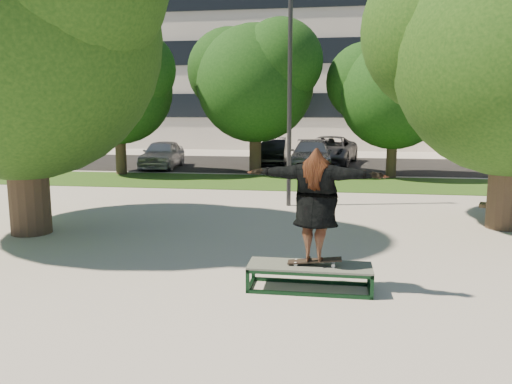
% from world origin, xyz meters
% --- Properties ---
extents(ground, '(120.00, 120.00, 0.00)m').
position_xyz_m(ground, '(0.00, 0.00, 0.00)').
color(ground, gray).
rests_on(ground, ground).
extents(grass_strip, '(30.00, 4.00, 0.02)m').
position_xyz_m(grass_strip, '(1.00, 9.50, 0.01)').
color(grass_strip, '#254F16').
rests_on(grass_strip, ground).
extents(asphalt_strip, '(40.00, 8.00, 0.01)m').
position_xyz_m(asphalt_strip, '(0.00, 16.00, 0.01)').
color(asphalt_strip, black).
rests_on(asphalt_strip, ground).
extents(tree_left, '(6.96, 5.95, 7.12)m').
position_xyz_m(tree_left, '(-4.29, 1.09, 4.42)').
color(tree_left, '#38281E').
rests_on(tree_left, ground).
extents(tree_right, '(6.24, 5.33, 6.51)m').
position_xyz_m(tree_right, '(5.92, 3.08, 4.09)').
color(tree_right, '#38281E').
rests_on(tree_right, ground).
extents(bg_tree_left, '(5.28, 4.51, 5.77)m').
position_xyz_m(bg_tree_left, '(-6.57, 11.07, 3.73)').
color(bg_tree_left, '#38281E').
rests_on(bg_tree_left, ground).
extents(bg_tree_mid, '(5.76, 4.92, 6.24)m').
position_xyz_m(bg_tree_mid, '(-1.08, 12.08, 4.02)').
color(bg_tree_mid, '#38281E').
rests_on(bg_tree_mid, ground).
extents(bg_tree_right, '(5.04, 4.31, 5.43)m').
position_xyz_m(bg_tree_right, '(4.43, 11.57, 3.49)').
color(bg_tree_right, '#38281E').
rests_on(bg_tree_right, ground).
extents(lamppost, '(0.25, 0.15, 6.11)m').
position_xyz_m(lamppost, '(1.00, 5.00, 3.15)').
color(lamppost, '#2D2D30').
rests_on(lamppost, ground).
extents(office_building, '(30.00, 14.12, 16.00)m').
position_xyz_m(office_building, '(-2.00, 31.98, 8.00)').
color(office_building, '#BDB6AF').
rests_on(office_building, ground).
extents(grind_box, '(1.80, 0.60, 0.38)m').
position_xyz_m(grind_box, '(1.87, -1.59, 0.19)').
color(grind_box, black).
rests_on(grind_box, ground).
extents(skater_rig, '(2.07, 0.87, 1.71)m').
position_xyz_m(skater_rig, '(1.93, -1.59, 1.27)').
color(skater_rig, white).
rests_on(skater_rig, grind_box).
extents(car_silver_a, '(1.82, 3.92, 1.30)m').
position_xyz_m(car_silver_a, '(-5.59, 13.50, 0.65)').
color(car_silver_a, silver).
rests_on(car_silver_a, asphalt_strip).
extents(car_dark, '(1.69, 4.20, 1.36)m').
position_xyz_m(car_dark, '(-0.73, 15.17, 0.68)').
color(car_dark, black).
rests_on(car_dark, asphalt_strip).
extents(car_grey, '(3.12, 5.29, 1.38)m').
position_xyz_m(car_grey, '(2.05, 16.38, 0.69)').
color(car_grey, '#56565B').
rests_on(car_grey, asphalt_strip).
extents(car_silver_b, '(1.84, 4.48, 1.30)m').
position_xyz_m(car_silver_b, '(1.26, 13.98, 0.65)').
color(car_silver_b, '#A4A4A9').
rests_on(car_silver_b, asphalt_strip).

